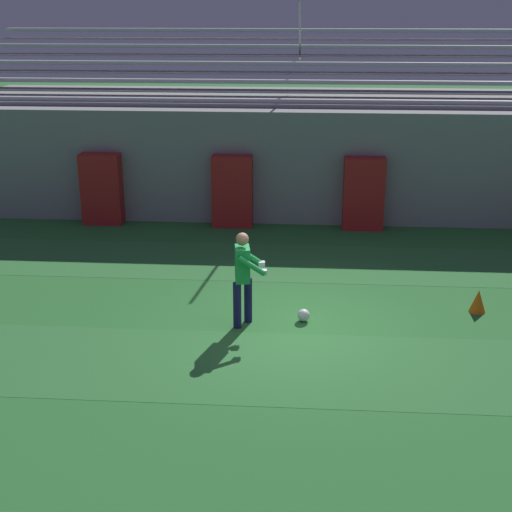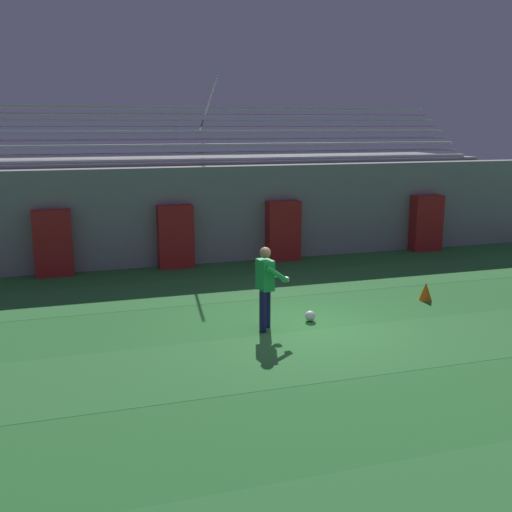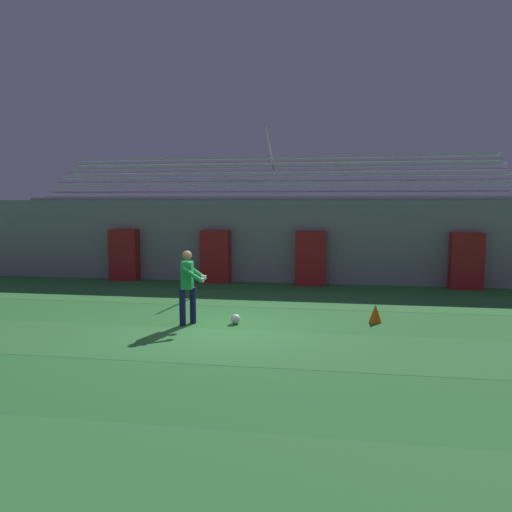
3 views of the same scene
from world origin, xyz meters
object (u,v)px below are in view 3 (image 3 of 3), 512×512
Objects in this scene: padding_pillar_gate_right at (311,258)px; padding_pillar_far_left at (124,255)px; goalkeeper at (188,282)px; soccer_ball at (236,319)px; traffic_cone at (375,313)px; padding_pillar_far_right at (466,261)px; padding_pillar_gate_left at (215,257)px.

padding_pillar_far_left is at bearing 180.00° from padding_pillar_gate_right.
goalkeeper is (-2.43, -5.77, 0.06)m from padding_pillar_gate_right.
padding_pillar_far_left is at bearing 125.15° from goalkeeper.
traffic_cone is at bearing 11.31° from soccer_ball.
padding_pillar_gate_right is 8.09× the size of soccer_ball.
padding_pillar_gate_right reaches higher than soccer_ball.
soccer_ball is at bearing -138.44° from padding_pillar_far_right.
padding_pillar_gate_right is 4.88m from padding_pillar_far_right.
padding_pillar_far_right reaches higher than goalkeeper.
padding_pillar_gate_right is at bearing 0.00° from padding_pillar_gate_left.
traffic_cone is at bearing -122.50° from padding_pillar_far_right.
padding_pillar_gate_right reaches higher than traffic_cone.
soccer_ball is 0.52× the size of traffic_cone.
padding_pillar_far_right reaches higher than traffic_cone.
padding_pillar_far_left and padding_pillar_far_right have the same top height.
goalkeeper is 3.98× the size of traffic_cone.
padding_pillar_gate_left reaches higher than goalkeeper.
padding_pillar_gate_left is at bearing 108.11° from soccer_ball.
padding_pillar_gate_right is 1.07× the size of goalkeeper.
traffic_cone is at bearing -44.93° from padding_pillar_gate_left.
goalkeeper is at bearing -168.46° from soccer_ball.
padding_pillar_gate_left and padding_pillar_far_left have the same top height.
goalkeeper is (4.07, -5.77, 0.06)m from padding_pillar_far_left.
goalkeeper is at bearing -112.83° from padding_pillar_gate_right.
padding_pillar_far_left is 7.06m from goalkeeper.
padding_pillar_gate_left is 3.22m from padding_pillar_gate_right.
padding_pillar_gate_left reaches higher than soccer_ball.
padding_pillar_far_right is 1.07× the size of goalkeeper.
goalkeeper is 4.31m from traffic_cone.
soccer_ball is at bearing 11.54° from goalkeeper.
traffic_cone is (1.73, -4.94, -0.68)m from padding_pillar_gate_right.
padding_pillar_far_left is 9.62m from traffic_cone.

